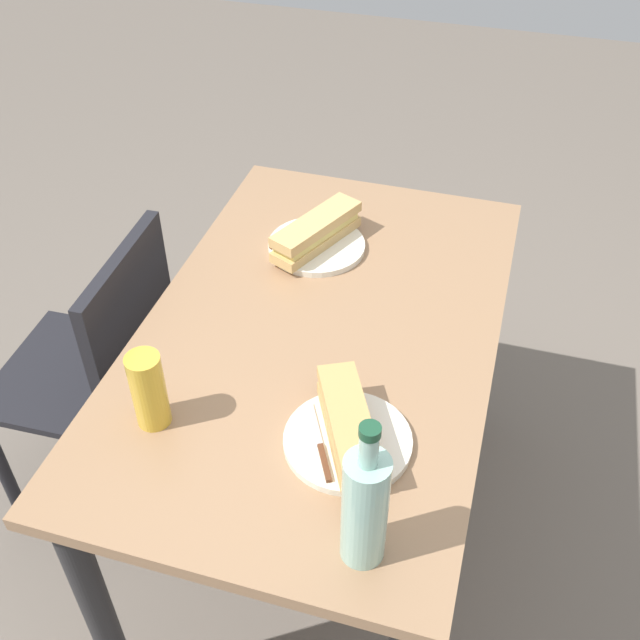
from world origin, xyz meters
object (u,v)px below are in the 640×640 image
(chair_far, at_px, (106,368))
(baguette_sandwich_near, at_px, (348,425))
(water_bottle, at_px, (365,507))
(beer_glass, at_px, (149,390))
(plate_near, at_px, (348,441))
(plate_far, at_px, (317,246))
(baguette_sandwich_far, at_px, (317,231))
(knife_near, at_px, (320,446))
(knife_far, at_px, (296,236))
(dining_table, at_px, (320,369))

(chair_far, distance_m, baguette_sandwich_near, 0.82)
(water_bottle, bearing_deg, beer_glass, 70.05)
(plate_near, distance_m, beer_glass, 0.37)
(baguette_sandwich_near, distance_m, beer_glass, 0.36)
(plate_far, distance_m, baguette_sandwich_far, 0.04)
(knife_near, height_order, baguette_sandwich_far, baguette_sandwich_far)
(beer_glass, bearing_deg, plate_near, -82.71)
(knife_far, bearing_deg, chair_far, 123.50)
(knife_near, distance_m, beer_glass, 0.32)
(baguette_sandwich_near, bearing_deg, knife_near, 128.52)
(dining_table, relative_size, beer_glass, 7.57)
(dining_table, relative_size, knife_far, 7.74)
(knife_near, relative_size, baguette_sandwich_far, 0.63)
(plate_near, height_order, baguette_sandwich_near, baguette_sandwich_near)
(knife_near, bearing_deg, knife_far, 21.39)
(baguette_sandwich_near, height_order, water_bottle, water_bottle)
(chair_far, height_order, baguette_sandwich_near, same)
(baguette_sandwich_far, height_order, knife_far, baguette_sandwich_far)
(plate_near, distance_m, baguette_sandwich_far, 0.60)
(baguette_sandwich_near, relative_size, water_bottle, 0.85)
(plate_near, xyz_separation_m, beer_glass, (-0.05, 0.36, 0.07))
(dining_table, height_order, knife_near, knife_near)
(plate_near, relative_size, knife_near, 1.41)
(baguette_sandwich_far, bearing_deg, plate_near, -158.16)
(chair_far, height_order, knife_far, chair_far)
(plate_far, bearing_deg, baguette_sandwich_far, 180.00)
(baguette_sandwich_near, distance_m, plate_far, 0.60)
(knife_far, xyz_separation_m, water_bottle, (-0.77, -0.35, 0.10))
(beer_glass, bearing_deg, knife_near, -87.71)
(dining_table, xyz_separation_m, knife_far, (0.28, 0.14, 0.14))
(plate_far, height_order, beer_glass, beer_glass)
(plate_near, xyz_separation_m, water_bottle, (-0.20, -0.08, 0.11))
(baguette_sandwich_near, relative_size, plate_far, 1.08)
(knife_far, relative_size, beer_glass, 0.98)
(plate_near, height_order, beer_glass, beer_glass)
(knife_far, bearing_deg, baguette_sandwich_far, -102.22)
(baguette_sandwich_far, xyz_separation_m, knife_far, (0.01, 0.05, -0.03))
(beer_glass, bearing_deg, plate_far, -12.53)
(dining_table, distance_m, beer_glass, 0.45)
(knife_near, xyz_separation_m, plate_far, (0.59, 0.18, -0.01))
(beer_glass, bearing_deg, baguette_sandwich_far, -12.53)
(baguette_sandwich_far, distance_m, knife_far, 0.06)
(water_bottle, bearing_deg, chair_far, 57.53)
(baguette_sandwich_near, height_order, beer_glass, beer_glass)
(water_bottle, distance_m, beer_glass, 0.46)
(dining_table, bearing_deg, plate_far, 17.97)
(knife_far, bearing_deg, plate_near, -154.00)
(plate_far, relative_size, knife_far, 1.50)
(dining_table, xyz_separation_m, plate_near, (-0.29, -0.14, 0.13))
(plate_near, bearing_deg, baguette_sandwich_near, -90.00)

